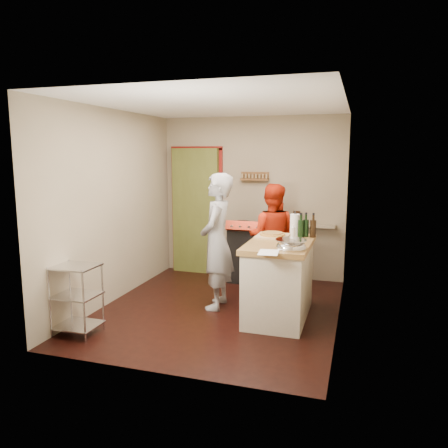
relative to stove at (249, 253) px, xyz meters
The scene contains 10 objects.
floor 1.49m from the stove, 91.94° to the right, with size 3.50×3.50×0.00m, color black.
back_wall 1.03m from the stove, 152.49° to the left, with size 3.00×0.44×2.60m.
left_wall 2.27m from the stove, 137.40° to the right, with size 0.04×3.50×2.60m, color gray.
right_wall 2.20m from the stove, 44.44° to the right, with size 0.04×3.50×2.60m, color gray.
ceiling 2.59m from the stove, 91.94° to the right, with size 3.00×3.50×0.02m, color white.
stove is the anchor object (origin of this frame).
wire_shelving 2.94m from the stove, 116.85° to the right, with size 0.48×0.40×0.80m.
island 1.61m from the stove, 62.61° to the right, with size 0.76×1.42×1.26m.
person_stripe 1.40m from the stove, 94.59° to the right, with size 0.64×0.42×1.77m, color silver.
person_red 0.57m from the stove, 30.70° to the right, with size 0.76×0.60×1.57m, color red.
Camera 1 is at (1.69, -5.17, 2.01)m, focal length 35.00 mm.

